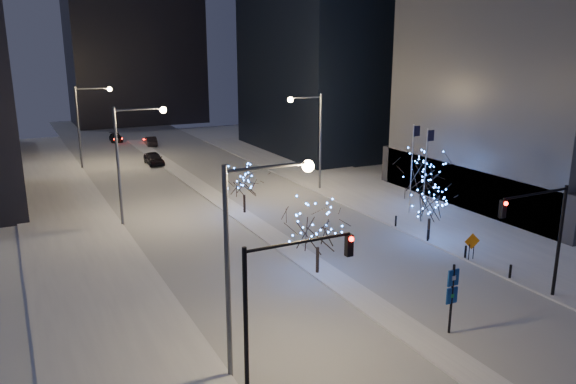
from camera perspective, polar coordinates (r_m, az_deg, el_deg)
ground at (r=30.50m, az=14.05°, el=-14.86°), size 160.00×160.00×0.00m
road at (r=59.40m, az=-8.44°, el=0.15°), size 20.00×130.00×0.02m
median at (r=54.82m, az=-6.76°, el=-0.96°), size 2.00×80.00×0.15m
east_sidewalk at (r=53.65m, az=12.33°, el=-1.56°), size 10.00×90.00×0.15m
west_sidewalk at (r=42.48m, az=-19.93°, el=-6.52°), size 8.00×90.00×0.15m
plinth at (r=65.47m, az=26.60°, el=1.88°), size 30.00×24.00×4.00m
horizon_block at (r=114.33m, az=-15.53°, el=17.36°), size 24.00×14.00×42.00m
street_lamp_w_near at (r=24.89m, az=-3.96°, el=-4.89°), size 4.40×0.56×10.00m
street_lamp_w_mid at (r=48.22m, az=-15.75°, el=4.25°), size 4.40×0.56×10.00m
street_lamp_w_far at (r=72.67m, az=-19.78°, el=7.32°), size 4.40×0.56×10.00m
street_lamp_east at (r=57.64m, az=2.54°, el=6.38°), size 3.90×0.56×10.00m
traffic_signal_west at (r=24.05m, az=-0.87°, el=-10.06°), size 5.26×0.43×7.00m
traffic_signal_east at (r=35.41m, az=24.53°, el=-3.17°), size 5.26×0.43×7.00m
flagpoles at (r=49.45m, az=13.16°, el=2.66°), size 1.35×2.60×8.00m
bollards at (r=43.32m, az=15.75°, el=-5.01°), size 0.16×12.16×0.90m
car_near at (r=73.36m, az=-13.47°, el=3.32°), size 1.92×4.66×1.58m
car_mid at (r=87.45m, az=-13.77°, el=5.04°), size 1.87×4.32×1.38m
car_far at (r=92.70m, az=-17.10°, el=5.31°), size 2.06×4.45×1.26m
holiday_tree_median_near at (r=36.68m, az=3.06°, el=-3.50°), size 4.61×4.61×4.98m
holiday_tree_median_far at (r=50.11m, az=-4.50°, el=1.12°), size 4.49×4.49×4.45m
holiday_tree_plaza_near at (r=44.38m, az=14.27°, el=-1.02°), size 4.53×4.53×4.56m
holiday_tree_plaza_far at (r=52.50m, az=13.74°, el=1.89°), size 5.48×5.48×5.43m
wayfinding_sign at (r=30.87m, az=16.34°, el=-9.68°), size 0.69×0.13×3.90m
construction_sign at (r=41.52m, az=18.19°, el=-5.02°), size 1.16×0.31×1.95m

